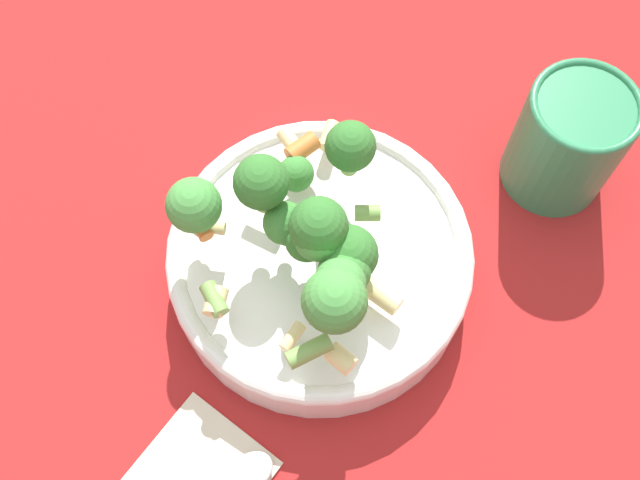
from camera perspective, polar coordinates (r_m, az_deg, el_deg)
ground_plane at (r=0.60m, az=0.00°, el=-2.55°), size 3.00×3.00×0.00m
bowl at (r=0.57m, az=0.00°, el=-1.56°), size 0.23×0.23×0.05m
pasta_salad at (r=0.50m, az=-0.93°, el=0.47°), size 0.21×0.17×0.09m
cup at (r=0.62m, az=18.37°, el=7.24°), size 0.08×0.08×0.10m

